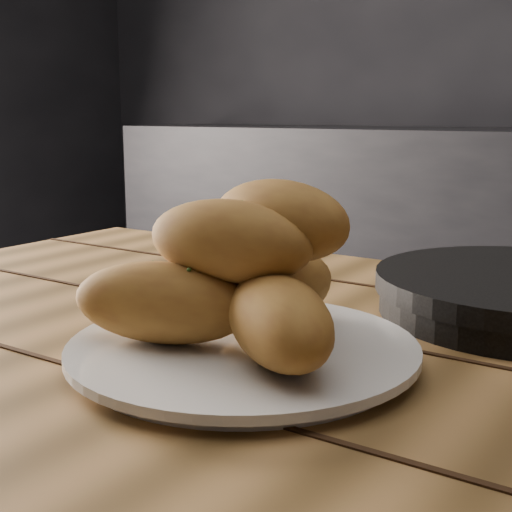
{
  "coord_description": "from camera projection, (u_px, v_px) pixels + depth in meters",
  "views": [
    {
      "loc": [
        0.81,
        -0.85,
        0.96
      ],
      "look_at": [
        0.47,
        -0.35,
        0.84
      ],
      "focal_mm": 50.0,
      "sensor_mm": 36.0,
      "label": 1
    }
  ],
  "objects": [
    {
      "name": "plate",
      "position": [
        243.0,
        351.0,
        0.61
      ],
      "size": [
        0.3,
        0.3,
        0.02
      ],
      "color": "silver",
      "rests_on": "table"
    },
    {
      "name": "back_wall",
      "position": [
        502.0,
        6.0,
        2.68
      ],
      "size": [
        4.0,
        0.04,
        2.7
      ],
      "primitive_type": "cube",
      "color": "black",
      "rests_on": "ground"
    },
    {
      "name": "counter",
      "position": [
        462.0,
        253.0,
        2.61
      ],
      "size": [
        2.8,
        0.6,
        0.9
      ],
      "primitive_type": "cube",
      "color": "black",
      "rests_on": "ground"
    },
    {
      "name": "bread_rolls",
      "position": [
        243.0,
        275.0,
        0.6
      ],
      "size": [
        0.28,
        0.24,
        0.14
      ],
      "color": "#A4732D",
      "rests_on": "plate"
    }
  ]
}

